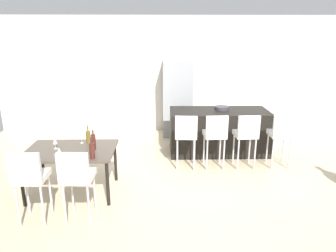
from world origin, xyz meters
name	(u,v)px	position (x,y,z in m)	size (l,w,h in m)	color
ground_plane	(206,175)	(0.00, 0.00, 0.00)	(10.00, 10.00, 0.00)	#C6B28E
back_wall	(192,75)	(0.00, 2.89, 1.45)	(10.00, 0.12, 2.90)	silver
kitchen_island	(219,131)	(0.42, 1.15, 0.46)	(2.06, 0.89, 0.92)	black
bar_chair_left	(186,133)	(-0.35, 0.33, 0.70)	(0.43, 0.43, 1.05)	silver
bar_chair_middle	(215,133)	(0.20, 0.33, 0.70)	(0.42, 0.42, 1.05)	silver
bar_chair_right	(246,133)	(0.78, 0.33, 0.70)	(0.42, 0.42, 1.05)	silver
bar_chair_far	(281,132)	(1.44, 0.33, 0.70)	(0.41, 0.41, 1.05)	silver
dining_table	(71,153)	(-2.23, -0.59, 0.68)	(1.37, 0.94, 0.74)	#4C4238
dining_chair_near	(29,175)	(-2.54, -1.42, 0.70)	(0.41, 0.41, 1.05)	silver
dining_chair_far	(76,175)	(-1.93, -1.42, 0.70)	(0.42, 0.42, 1.05)	silver
wine_bottle_corner	(94,142)	(-1.86, -0.59, 0.87)	(0.07, 0.07, 0.31)	#471E19
wine_bottle_left	(92,150)	(-1.81, -0.97, 0.86)	(0.07, 0.07, 0.32)	#471E19
wine_bottle_right	(88,136)	(-2.01, -0.29, 0.85)	(0.08, 0.08, 0.30)	brown
wine_glass_middle	(59,151)	(-2.27, -0.97, 0.86)	(0.07, 0.07, 0.17)	silver
wine_glass_far	(55,141)	(-2.47, -0.55, 0.86)	(0.07, 0.07, 0.17)	silver
wine_glass_near	(81,136)	(-2.12, -0.29, 0.86)	(0.07, 0.07, 0.17)	silver
refrigerator	(177,98)	(-0.41, 2.45, 0.92)	(0.72, 0.68, 1.84)	#939699
fruit_bowl	(222,108)	(0.48, 1.24, 0.96)	(0.30, 0.30, 0.07)	#333338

